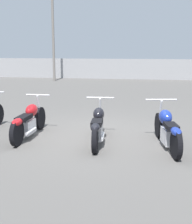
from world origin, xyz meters
name	(u,v)px	position (x,y,z in m)	size (l,w,h in m)	color
ground_plane	(97,136)	(0.00, 0.00, 0.00)	(60.00, 60.00, 0.00)	#514F4C
fence_back	(129,69)	(0.00, 14.12, 0.69)	(40.00, 0.04, 1.38)	gray
light_pole_left	(52,0)	(-4.79, 12.32, 5.05)	(0.70, 0.35, 8.71)	slate
motorcycle_slot_1	(29,121)	(-1.64, -0.36, 0.41)	(0.65, 2.12, 0.97)	black
motorcycle_slot_2	(98,126)	(0.11, -0.53, 0.41)	(0.69, 2.12, 0.97)	black
motorcycle_slot_3	(167,129)	(1.68, -0.63, 0.42)	(0.76, 2.12, 0.98)	black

